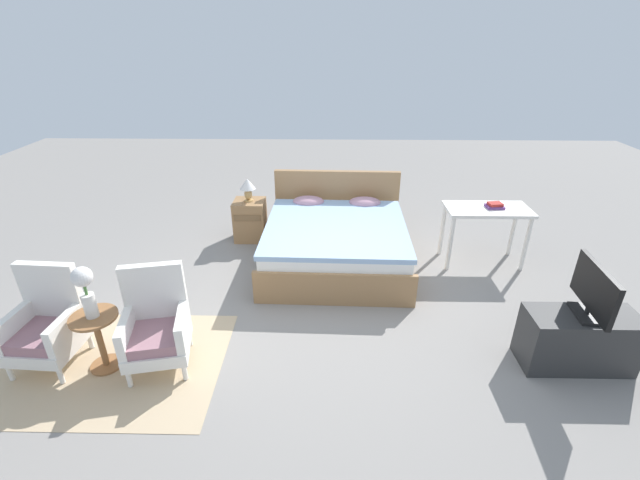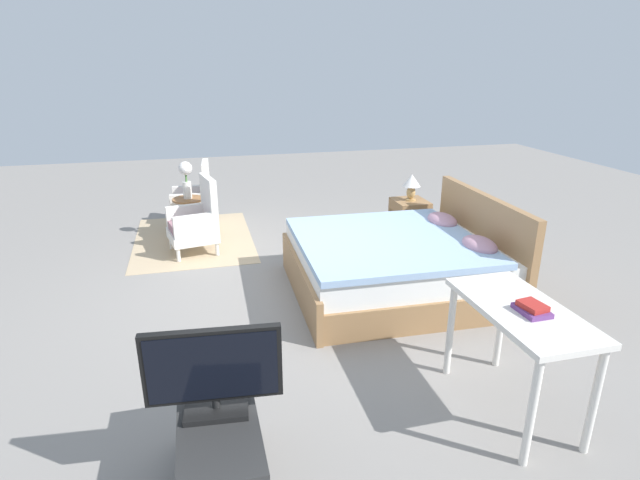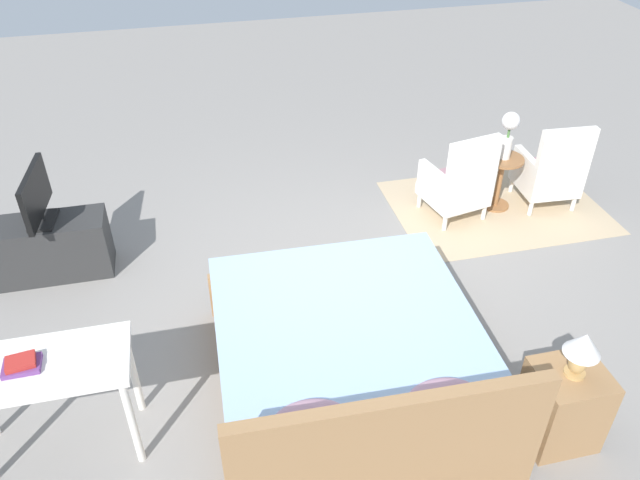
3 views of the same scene
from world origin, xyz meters
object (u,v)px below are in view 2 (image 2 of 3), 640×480
Objects in this scene: armchair_by_window_right at (197,222)px; flower_vase at (186,176)px; armchair_by_window_left at (195,201)px; tv_stand at (220,453)px; side_table at (189,214)px; bed at (398,263)px; book_stack at (532,309)px; nightstand at (409,223)px; table_lamp at (412,183)px; vanity_desk at (520,323)px; tv_flatscreen at (213,371)px.

armchair_by_window_right is 0.68m from flower_vase.
armchair_by_window_left is 0.96× the size of tv_stand.
side_table is 1.17× the size of flower_vase.
tv_stand is (4.27, 0.12, -0.58)m from flower_vase.
armchair_by_window_left is at bearing -143.41° from bed.
book_stack is (4.10, 2.06, -0.06)m from flower_vase.
armchair_by_window_left is 1.56× the size of nightstand.
table_lamp is 1.55× the size of book_stack.
bed is 2.04m from book_stack.
nightstand is (0.89, 2.69, -0.56)m from flower_vase.
armchair_by_window_left is 0.88× the size of vanity_desk.
side_table is 0.82× the size of tv_flatscreen.
bed is at bearing -179.14° from book_stack.
flower_vase is (0.00, 0.00, 0.50)m from side_table.
vanity_desk is at bearing 27.00° from flower_vase.
vanity_desk is at bearing 0.66° from bed.
tv_flatscreen is (3.38, -2.57, 0.49)m from nightstand.
side_table is at bearing -108.31° from table_lamp.
bed is 2.97× the size of tv_flatscreen.
flower_vase reaches higher than armchair_by_window_left.
nightstand is 0.61× the size of tv_stand.
side_table is at bearing -136.25° from bed.
flower_vase reaches higher than book_stack.
nightstand is (-1.23, 0.66, -0.00)m from bed.
armchair_by_window_right reaches higher than side_table.
vanity_desk is at bearing 29.11° from armchair_by_window_right.
flower_vase is 0.46× the size of vanity_desk.
tv_stand is 4.50× the size of book_stack.
armchair_by_window_right is at bearing -179.40° from tv_stand.
flower_vase reaches higher than tv_flatscreen.
table_lamp is at bearing 142.76° from tv_stand.
bed is 2.93m from side_table.
nightstand is at bearing -90.00° from table_lamp.
flower_vase is (-0.49, -0.08, 0.47)m from armchair_by_window_right.
bed is 2.98m from flower_vase.
vanity_desk is at bearing -11.55° from nightstand.
armchair_by_window_right reaches higher than table_lamp.
bed reaches higher than armchair_by_window_left.
table_lamp is 0.48× the size of tv_flatscreen.
bed is at bearing 138.46° from tv_stand.
nightstand is at bearing 81.28° from armchair_by_window_right.
vanity_desk is (-0.25, 1.93, 0.38)m from tv_stand.
armchair_by_window_left is 0.99m from armchair_by_window_right.
table_lamp is at bearing 168.86° from book_stack.
tv_stand is 0.92× the size of vanity_desk.
side_table is at bearing -108.32° from nightstand.
table_lamp is (1.39, 2.60, 0.42)m from armchair_by_window_left.
table_lamp is at bearing 168.44° from vanity_desk.
flower_vase is at bearing -153.37° from book_stack.
armchair_by_window_right reaches higher than nightstand.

